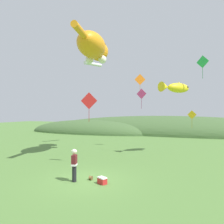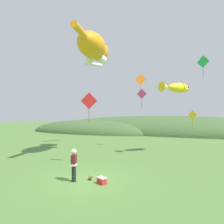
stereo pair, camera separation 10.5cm
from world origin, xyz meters
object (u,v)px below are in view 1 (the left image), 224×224
(festival_attendant, at_px, (74,164))
(kite_fish_windsock, at_px, (175,88))
(kite_diamond_gold, at_px, (192,115))
(kite_diamond_pink, at_px, (141,94))
(kite_tube_streamer, at_px, (93,64))
(kite_diamond_red, at_px, (89,101))
(kite_spool, at_px, (91,178))
(kite_diamond_orange, at_px, (140,80))
(kite_diamond_green, at_px, (203,62))
(kite_giant_cat, at_px, (93,47))
(picnic_cooler, at_px, (102,180))

(festival_attendant, distance_m, kite_fish_windsock, 12.12)
(kite_diamond_gold, xyz_separation_m, kite_diamond_pink, (-4.24, -3.33, 1.94))
(kite_tube_streamer, relative_size, kite_diamond_red, 1.06)
(kite_spool, height_order, kite_fish_windsock, kite_fish_windsock)
(kite_diamond_red, distance_m, kite_diamond_orange, 8.99)
(kite_diamond_orange, bearing_deg, festival_attendant, -92.46)
(kite_diamond_green, bearing_deg, kite_diamond_orange, 161.00)
(kite_spool, distance_m, kite_diamond_pink, 10.16)
(festival_attendant, distance_m, kite_tube_streamer, 15.80)
(kite_diamond_orange, bearing_deg, kite_diamond_green, -19.00)
(kite_spool, xyz_separation_m, kite_diamond_gold, (4.96, 11.92, 3.42))
(kite_tube_streamer, bearing_deg, kite_giant_cat, -62.46)
(kite_diamond_gold, bearing_deg, kite_diamond_pink, -141.83)
(kite_diamond_pink, bearing_deg, kite_diamond_red, -114.03)
(kite_spool, relative_size, kite_diamond_pink, 0.13)
(picnic_cooler, height_order, kite_diamond_red, kite_diamond_red)
(kite_tube_streamer, bearing_deg, kite_diamond_pink, -25.23)
(kite_fish_windsock, bearing_deg, picnic_cooler, -105.69)
(picnic_cooler, distance_m, kite_diamond_orange, 13.85)
(kite_giant_cat, bearing_deg, festival_attendant, -71.10)
(kite_diamond_orange, bearing_deg, kite_spool, -89.07)
(kite_diamond_pink, height_order, kite_diamond_green, kite_diamond_green)
(kite_diamond_red, relative_size, kite_diamond_pink, 1.15)
(festival_attendant, bearing_deg, kite_diamond_red, 105.85)
(kite_fish_windsock, xyz_separation_m, kite_diamond_green, (2.27, -0.09, 2.11))
(festival_attendant, bearing_deg, kite_diamond_orange, 87.54)
(kite_fish_windsock, distance_m, kite_diamond_pink, 3.11)
(kite_tube_streamer, bearing_deg, kite_diamond_gold, 1.19)
(kite_fish_windsock, bearing_deg, kite_giant_cat, -155.24)
(festival_attendant, distance_m, kite_diamond_orange, 13.66)
(kite_diamond_orange, distance_m, kite_diamond_green, 6.52)
(kite_giant_cat, bearing_deg, kite_spool, -64.10)
(kite_diamond_green, bearing_deg, kite_tube_streamer, 169.00)
(festival_attendant, xyz_separation_m, kite_diamond_orange, (0.52, 12.11, 6.30))
(kite_fish_windsock, xyz_separation_m, kite_diamond_gold, (1.32, 2.43, -2.51))
(picnic_cooler, bearing_deg, kite_diamond_pink, 90.98)
(kite_giant_cat, xyz_separation_m, kite_diamond_orange, (2.91, 5.12, -2.34))
(kite_diamond_green, bearing_deg, picnic_cooler, -117.31)
(kite_spool, distance_m, kite_fish_windsock, 11.77)
(kite_fish_windsock, relative_size, kite_diamond_orange, 1.54)
(kite_spool, distance_m, kite_diamond_gold, 13.36)
(picnic_cooler, relative_size, kite_diamond_orange, 0.28)
(festival_attendant, bearing_deg, kite_diamond_gold, 65.64)
(kite_diamond_red, bearing_deg, kite_diamond_green, 39.68)
(kite_spool, xyz_separation_m, picnic_cooler, (0.87, -0.35, 0.06))
(kite_diamond_red, xyz_separation_m, kite_diamond_green, (7.66, 6.35, 3.52))
(kite_diamond_pink, bearing_deg, picnic_cooler, -89.02)
(festival_attendant, relative_size, kite_fish_windsock, 0.55)
(kite_diamond_gold, distance_m, kite_diamond_pink, 5.73)
(kite_diamond_gold, relative_size, kite_diamond_orange, 0.85)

